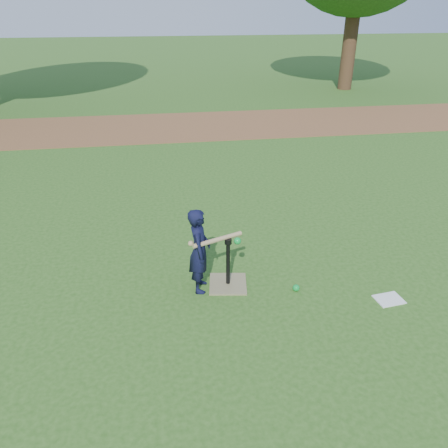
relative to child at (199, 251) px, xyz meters
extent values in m
plane|color=#285116|center=(0.19, -0.18, -0.50)|extent=(80.00, 80.00, 0.00)
cube|color=brown|center=(0.19, 7.32, -0.50)|extent=(24.00, 3.00, 0.01)
imported|color=black|center=(0.00, 0.00, 0.00)|extent=(0.29, 0.40, 1.01)
sphere|color=#0D9836|center=(1.08, -0.22, -0.46)|extent=(0.08, 0.08, 0.08)
cube|color=white|center=(2.06, -0.55, -0.50)|extent=(0.33, 0.26, 0.01)
cube|color=#807651|center=(0.33, 0.02, -0.49)|extent=(0.49, 0.49, 0.02)
cylinder|color=black|center=(0.33, 0.02, -0.20)|extent=(0.05, 0.05, 0.55)
cylinder|color=black|center=(0.33, 0.02, 0.08)|extent=(0.08, 0.08, 0.06)
cylinder|color=tan|center=(0.21, 0.00, 0.12)|extent=(0.58, 0.26, 0.05)
sphere|color=tan|center=(-0.09, -0.04, 0.12)|extent=(0.06, 0.06, 0.06)
sphere|color=#0D9836|center=(0.41, -0.08, 0.13)|extent=(0.08, 0.08, 0.08)
cylinder|color=#382316|center=(6.69, 11.82, 1.21)|extent=(0.50, 0.50, 3.42)
camera|label=1|loc=(-0.37, -4.16, 2.48)|focal=35.00mm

